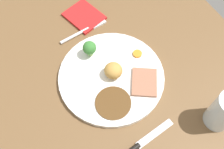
{
  "coord_description": "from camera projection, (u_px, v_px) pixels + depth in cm",
  "views": [
    {
      "loc": [
        29.03,
        -13.96,
        65.22
      ],
      "look_at": [
        0.37,
        1.85,
        6.0
      ],
      "focal_mm": 41.81,
      "sensor_mm": 36.0,
      "label": 1
    }
  ],
  "objects": [
    {
      "name": "dining_table",
      "position": [
        105.0,
        84.0,
        0.71
      ],
      "size": [
        120.0,
        84.0,
        3.6
      ],
      "primitive_type": "cube",
      "color": "brown",
      "rests_on": "ground"
    },
    {
      "name": "dinner_plate",
      "position": [
        112.0,
        78.0,
        0.69
      ],
      "size": [
        28.04,
        28.04,
        1.4
      ],
      "primitive_type": "cylinder",
      "color": "white",
      "rests_on": "dining_table"
    },
    {
      "name": "gravy_pool",
      "position": [
        113.0,
        103.0,
        0.65
      ],
      "size": [
        9.08,
        9.08,
        0.3
      ],
      "primitive_type": "cylinder",
      "color": "#563819",
      "rests_on": "dinner_plate"
    },
    {
      "name": "meat_slice_main",
      "position": [
        144.0,
        82.0,
        0.67
      ],
      "size": [
        10.19,
        9.71,
        0.8
      ],
      "primitive_type": "cube",
      "rotation": [
        0.0,
        0.0,
        2.56
      ],
      "color": "#9E664C",
      "rests_on": "dinner_plate"
    },
    {
      "name": "roast_potato_left",
      "position": [
        114.0,
        71.0,
        0.67
      ],
      "size": [
        6.6,
        6.62,
        4.04
      ],
      "primitive_type": "ellipsoid",
      "rotation": [
        0.0,
        0.0,
        5.6
      ],
      "color": "#BC8C42",
      "rests_on": "dinner_plate"
    },
    {
      "name": "carrot_coin_front",
      "position": [
        137.0,
        54.0,
        0.72
      ],
      "size": [
        2.49,
        2.49,
        0.58
      ],
      "primitive_type": "cylinder",
      "color": "orange",
      "rests_on": "dinner_plate"
    },
    {
      "name": "broccoli_floret",
      "position": [
        91.0,
        48.0,
        0.7
      ],
      "size": [
        3.68,
        3.68,
        4.84
      ],
      "color": "#8CB766",
      "rests_on": "dinner_plate"
    },
    {
      "name": "fork",
      "position": [
        85.0,
        30.0,
        0.77
      ],
      "size": [
        2.91,
        15.32,
        0.9
      ],
      "rotation": [
        0.0,
        0.0,
        1.67
      ],
      "color": "silver",
      "rests_on": "dining_table"
    },
    {
      "name": "knife",
      "position": [
        136.0,
        147.0,
        0.61
      ],
      "size": [
        3.55,
        18.54,
        1.2
      ],
      "rotation": [
        0.0,
        0.0,
        1.69
      ],
      "color": "black",
      "rests_on": "dining_table"
    },
    {
      "name": "water_glass",
      "position": [
        224.0,
        111.0,
        0.59
      ],
      "size": [
        6.42,
        6.42,
        11.13
      ],
      "primitive_type": "cylinder",
      "color": "silver",
      "rests_on": "dining_table"
    },
    {
      "name": "folded_napkin",
      "position": [
        84.0,
        16.0,
        0.8
      ],
      "size": [
        13.07,
        11.71,
        0.8
      ],
      "primitive_type": "cube",
      "rotation": [
        0.0,
        0.0,
        0.28
      ],
      "color": "red",
      "rests_on": "dining_table"
    }
  ]
}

